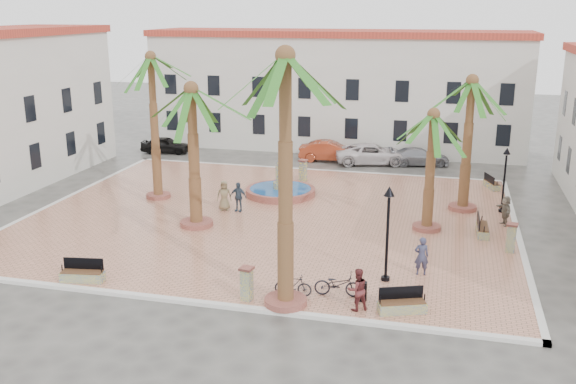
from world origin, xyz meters
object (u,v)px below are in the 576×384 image
Objects in this scene: palm_nw at (151,72)px; bollard_se at (247,283)px; palm_s at (285,84)px; lamppost_e at (505,169)px; palm_ne at (471,96)px; bollard_e at (511,237)px; pedestrian_north at (283,163)px; bench_s at (83,275)px; pedestrian_fountain_b at (238,197)px; car_silver at (419,157)px; bench_e at (482,229)px; litter_bin at (362,291)px; car_red at (330,151)px; bicycle_b at (293,285)px; bicycle_a at (338,284)px; bollard_n at (303,170)px; cyclist_a at (422,256)px; lamppost_s at (388,217)px; bench_se at (402,306)px; cyclist_b at (357,289)px; fountain at (280,190)px; car_white at (372,154)px; pedestrian_fountain_a at (224,196)px; palm_sw at (192,107)px; car_black at (165,145)px; palm_e at (433,129)px; pedestrian_east at (505,210)px; bench_ne at (491,184)px.

palm_nw reaches higher than bollard_se.
lamppost_e is at bearing 58.31° from palm_s.
bollard_e is at bearing -71.43° from palm_ne.
bench_s is at bearing -174.54° from pedestrian_north.
pedestrian_fountain_b reaches higher than car_silver.
litter_bin is (-4.84, -9.10, 0.11)m from bench_e.
palm_s is at bearing -179.45° from car_red.
bicycle_a is at bearing -78.86° from bicycle_b.
lamppost_e is 2.59× the size of bollard_n.
cyclist_a is 5.92m from bicycle_b.
bollard_e is at bearing 48.81° from litter_bin.
lamppost_s is at bearing -31.54° from palm_nw.
bollard_se is (-9.22, -10.17, 0.44)m from bench_e.
car_silver reaches higher than bench_se.
litter_bin is 0.46× the size of pedestrian_fountain_b.
bollard_e is 0.84× the size of cyclist_b.
fountain is 0.78× the size of car_white.
palm_s is at bearing -77.00° from pedestrian_fountain_a.
palm_ne is 4.48× the size of cyclist_a.
bench_s is (2.32, -12.21, -7.27)m from palm_nw.
fountain is 0.43× the size of palm_s.
car_silver is (10.57, 17.33, -5.80)m from palm_sw.
car_red is at bearing -108.71° from cyclist_b.
bench_e is 1.09× the size of pedestrian_fountain_a.
cyclist_a is (0.50, 3.80, 0.58)m from bench_se.
cyclist_b is at bearing -149.86° from car_black.
palm_sw is 4.41× the size of pedestrian_fountain_a.
bench_e is (2.75, -0.14, -4.97)m from palm_e.
bench_s is 18.92m from bollard_n.
fountain is 14.42m from bicycle_b.
lamppost_s is at bearing -136.19° from pedestrian_north.
lamppost_e is (5.34, 11.09, -0.28)m from lamppost_s.
pedestrian_north is at bearing 65.04° from pedestrian_fountain_a.
lamppost_e reaches higher than litter_bin.
palm_ne reaches higher than pedestrian_fountain_a.
bollard_se is at bearing -126.00° from lamppost_e.
pedestrian_fountain_b is at bearing -166.32° from lamppost_e.
car_red is (-11.82, 12.90, -0.18)m from pedestrian_east.
bicycle_b is at bearing -144.41° from lamppost_s.
palm_nw is at bearing 134.35° from palm_sw.
fountain is 2.27× the size of bench_s.
bollard_n is 0.26× the size of car_white.
bollard_n is at bearing 140.45° from bollard_e.
palm_s is at bearing -47.70° from palm_nw.
pedestrian_fountain_a reaches higher than cyclist_a.
bench_ne is 0.44× the size of car_black.
palm_s is 7.15× the size of bollard_se.
fountain is 2.54× the size of pedestrian_fountain_b.
bicycle_b is (-3.41, -2.44, -2.33)m from lamppost_s.
fountain is at bearing 154.53° from palm_e.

